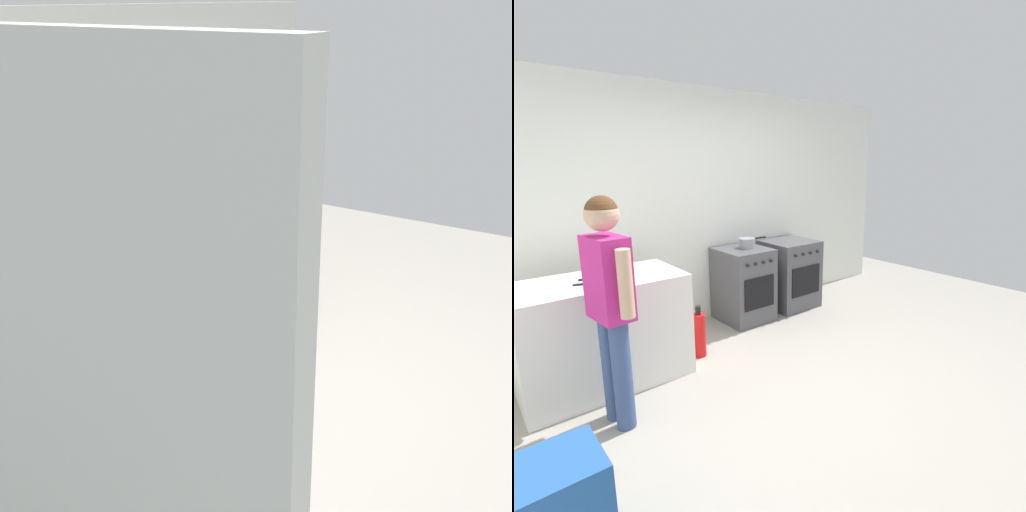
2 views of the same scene
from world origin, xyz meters
The scene contains 11 objects.
ground_plane centered at (0.00, 0.00, 0.00)m, with size 8.00×8.00×0.00m, color gray.
back_wall centered at (0.00, 1.95, 1.30)m, with size 6.00×0.10×2.60m, color silver.
counter_unit centered at (-1.35, 1.20, 0.45)m, with size 1.30×0.70×0.90m, color silver.
oven_left centered at (0.35, 1.58, 0.43)m, with size 0.54×0.62×0.85m.
oven_right centered at (1.07, 1.58, 0.43)m, with size 0.60×0.62×0.85m.
pot centered at (0.42, 1.59, 0.91)m, with size 0.36×0.18×0.11m.
knife_bread centered at (-1.32, 1.26, 0.90)m, with size 0.35×0.05×0.01m.
knife_chef centered at (-1.58, 1.15, 0.90)m, with size 0.30×0.14×0.01m.
person centered at (-1.46, 0.58, 0.96)m, with size 0.24×0.57×1.61m.
fire_extinguisher centered at (-0.52, 1.10, 0.22)m, with size 0.13×0.13×0.50m.
recycling_crate_upper centered at (-2.09, -0.32, 0.42)m, with size 0.52×0.36×0.28m, color #235193.
Camera 2 is at (-2.24, -2.03, 1.82)m, focal length 28.00 mm.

